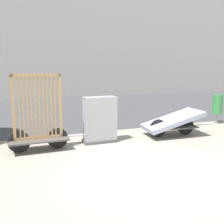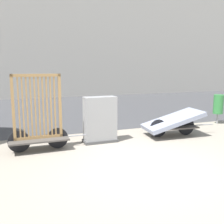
% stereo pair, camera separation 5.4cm
% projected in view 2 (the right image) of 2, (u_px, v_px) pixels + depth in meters
% --- Properties ---
extents(ground_plane, '(60.00, 60.00, 0.00)m').
position_uv_depth(ground_plane, '(147.00, 169.00, 5.48)').
color(ground_plane, gray).
extents(road_strip, '(56.00, 10.46, 0.01)m').
position_uv_depth(road_strip, '(67.00, 109.00, 13.43)').
color(road_strip, '#424244').
rests_on(road_strip, ground_plane).
extents(building_facade, '(48.00, 4.00, 12.95)m').
position_uv_depth(building_facade, '(45.00, 6.00, 19.00)').
color(building_facade, '#B2ADA3').
rests_on(building_facade, ground_plane).
extents(bike_cart_with_bedframe, '(2.18, 0.69, 1.94)m').
position_uv_depth(bike_cart_with_bedframe, '(38.00, 124.00, 6.59)').
color(bike_cart_with_bedframe, '#4C4742').
rests_on(bike_cart_with_bedframe, ground_plane).
extents(bike_cart_with_mattress, '(2.34, 1.15, 0.79)m').
position_uv_depth(bike_cart_with_mattress, '(173.00, 122.00, 8.02)').
color(bike_cart_with_mattress, '#4C4742').
rests_on(bike_cart_with_mattress, ground_plane).
extents(utility_cabinet, '(0.96, 0.44, 1.29)m').
position_uv_depth(utility_cabinet, '(100.00, 121.00, 7.34)').
color(utility_cabinet, '#4C4C4C').
rests_on(utility_cabinet, ground_plane).
extents(trash_bin, '(0.36, 0.36, 1.09)m').
position_uv_depth(trash_bin, '(218.00, 104.00, 9.78)').
color(trash_bin, gray).
rests_on(trash_bin, ground_plane).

